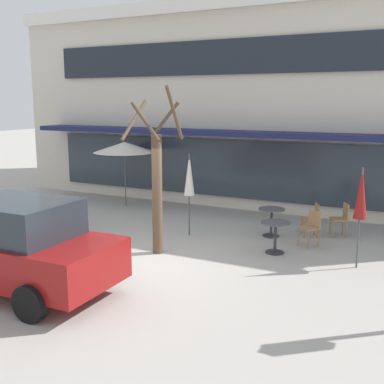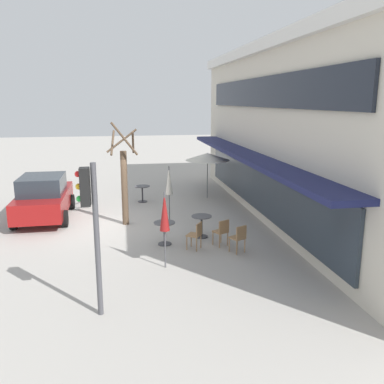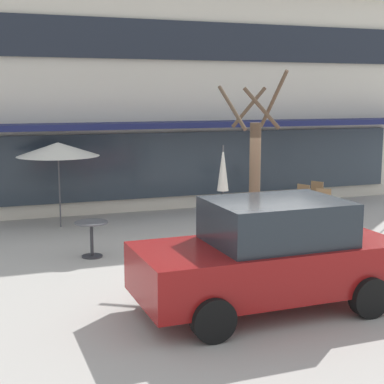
{
  "view_description": "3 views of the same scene",
  "coord_description": "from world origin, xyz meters",
  "px_view_note": "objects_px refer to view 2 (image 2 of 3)",
  "views": [
    {
      "loc": [
        5.62,
        -8.69,
        3.59
      ],
      "look_at": [
        -0.26,
        2.92,
        1.09
      ],
      "focal_mm": 45.0,
      "sensor_mm": 36.0,
      "label": 1
    },
    {
      "loc": [
        15.07,
        0.75,
        4.64
      ],
      "look_at": [
        -0.24,
        3.36,
        1.12
      ],
      "focal_mm": 38.0,
      "sensor_mm": 36.0,
      "label": 2
    },
    {
      "loc": [
        -5.58,
        -10.49,
        3.39
      ],
      "look_at": [
        -0.73,
        2.89,
        1.03
      ],
      "focal_mm": 55.0,
      "sensor_mm": 36.0,
      "label": 3
    }
  ],
  "objects_px": {
    "cafe_chair_0": "(222,231)",
    "parked_sedan": "(44,197)",
    "cafe_table_streetside": "(165,229)",
    "cafe_table_near_wall": "(202,223)",
    "cafe_chair_1": "(196,234)",
    "traffic_light_pole": "(91,215)",
    "cafe_chair_2": "(239,237)",
    "patio_umbrella_corner_open": "(169,181)",
    "patio_umbrella_green_folded": "(208,157)",
    "cafe_table_by_tree": "(142,191)",
    "street_tree": "(124,180)",
    "patio_umbrella_cream_folded": "(165,212)"
  },
  "relations": [
    {
      "from": "patio_umbrella_corner_open",
      "to": "cafe_table_by_tree",
      "type": "bearing_deg",
      "value": -165.34
    },
    {
      "from": "street_tree",
      "to": "traffic_light_pole",
      "type": "height_order",
      "value": "street_tree"
    },
    {
      "from": "cafe_table_streetside",
      "to": "cafe_table_by_tree",
      "type": "xyz_separation_m",
      "value": [
        -5.88,
        -0.43,
        0.0
      ]
    },
    {
      "from": "patio_umbrella_green_folded",
      "to": "patio_umbrella_corner_open",
      "type": "bearing_deg",
      "value": -32.01
    },
    {
      "from": "cafe_chair_1",
      "to": "traffic_light_pole",
      "type": "relative_size",
      "value": 0.26
    },
    {
      "from": "patio_umbrella_corner_open",
      "to": "cafe_chair_2",
      "type": "height_order",
      "value": "patio_umbrella_corner_open"
    },
    {
      "from": "patio_umbrella_green_folded",
      "to": "cafe_chair_0",
      "type": "relative_size",
      "value": 2.47
    },
    {
      "from": "cafe_table_by_tree",
      "to": "patio_umbrella_corner_open",
      "type": "relative_size",
      "value": 0.35
    },
    {
      "from": "cafe_table_streetside",
      "to": "street_tree",
      "type": "bearing_deg",
      "value": -153.62
    },
    {
      "from": "patio_umbrella_green_folded",
      "to": "parked_sedan",
      "type": "xyz_separation_m",
      "value": [
        2.36,
        -7.12,
        -1.14
      ]
    },
    {
      "from": "patio_umbrella_green_folded",
      "to": "parked_sedan",
      "type": "height_order",
      "value": "patio_umbrella_green_folded"
    },
    {
      "from": "cafe_table_by_tree",
      "to": "street_tree",
      "type": "height_order",
      "value": "street_tree"
    },
    {
      "from": "cafe_table_streetside",
      "to": "cafe_table_by_tree",
      "type": "distance_m",
      "value": 5.9
    },
    {
      "from": "cafe_chair_0",
      "to": "cafe_chair_2",
      "type": "distance_m",
      "value": 0.78
    },
    {
      "from": "cafe_table_by_tree",
      "to": "street_tree",
      "type": "xyz_separation_m",
      "value": [
        3.38,
        -0.81,
        1.19
      ]
    },
    {
      "from": "parked_sedan",
      "to": "cafe_chair_2",
      "type": "bearing_deg",
      "value": 53.36
    },
    {
      "from": "patio_umbrella_green_folded",
      "to": "street_tree",
      "type": "height_order",
      "value": "street_tree"
    },
    {
      "from": "cafe_table_streetside",
      "to": "traffic_light_pole",
      "type": "xyz_separation_m",
      "value": [
        4.22,
        -1.96,
        1.78
      ]
    },
    {
      "from": "cafe_chair_0",
      "to": "parked_sedan",
      "type": "height_order",
      "value": "parked_sedan"
    },
    {
      "from": "street_tree",
      "to": "cafe_chair_0",
      "type": "bearing_deg",
      "value": 45.84
    },
    {
      "from": "cafe_chair_0",
      "to": "cafe_table_near_wall",
      "type": "bearing_deg",
      "value": -154.2
    },
    {
      "from": "patio_umbrella_corner_open",
      "to": "street_tree",
      "type": "relative_size",
      "value": 0.56
    },
    {
      "from": "cafe_chair_1",
      "to": "cafe_chair_2",
      "type": "relative_size",
      "value": 1.0
    },
    {
      "from": "patio_umbrella_corner_open",
      "to": "parked_sedan",
      "type": "distance_m",
      "value": 5.08
    },
    {
      "from": "cafe_table_by_tree",
      "to": "street_tree",
      "type": "distance_m",
      "value": 3.67
    },
    {
      "from": "cafe_table_near_wall",
      "to": "cafe_table_by_tree",
      "type": "height_order",
      "value": "same"
    },
    {
      "from": "cafe_table_streetside",
      "to": "cafe_table_near_wall",
      "type": "bearing_deg",
      "value": 111.35
    },
    {
      "from": "cafe_table_streetside",
      "to": "traffic_light_pole",
      "type": "relative_size",
      "value": 0.22
    },
    {
      "from": "cafe_chair_2",
      "to": "street_tree",
      "type": "distance_m",
      "value": 5.14
    },
    {
      "from": "cafe_table_streetside",
      "to": "cafe_chair_2",
      "type": "height_order",
      "value": "cafe_chair_2"
    },
    {
      "from": "cafe_chair_1",
      "to": "traffic_light_pole",
      "type": "xyz_separation_m",
      "value": [
        3.59,
        -2.9,
        1.77
      ]
    },
    {
      "from": "cafe_table_streetside",
      "to": "patio_umbrella_corner_open",
      "type": "height_order",
      "value": "patio_umbrella_corner_open"
    },
    {
      "from": "patio_umbrella_green_folded",
      "to": "parked_sedan",
      "type": "bearing_deg",
      "value": -71.69
    },
    {
      "from": "patio_umbrella_green_folded",
      "to": "parked_sedan",
      "type": "distance_m",
      "value": 7.59
    },
    {
      "from": "patio_umbrella_cream_folded",
      "to": "cafe_chair_1",
      "type": "distance_m",
      "value": 2.01
    },
    {
      "from": "cafe_chair_2",
      "to": "parked_sedan",
      "type": "bearing_deg",
      "value": -126.64
    },
    {
      "from": "cafe_chair_1",
      "to": "street_tree",
      "type": "bearing_deg",
      "value": -145.18
    },
    {
      "from": "cafe_table_near_wall",
      "to": "street_tree",
      "type": "distance_m",
      "value": 3.46
    },
    {
      "from": "patio_umbrella_green_folded",
      "to": "patio_umbrella_cream_folded",
      "type": "distance_m",
      "value": 8.53
    },
    {
      "from": "patio_umbrella_cream_folded",
      "to": "parked_sedan",
      "type": "height_order",
      "value": "patio_umbrella_cream_folded"
    },
    {
      "from": "cafe_table_near_wall",
      "to": "cafe_chair_2",
      "type": "height_order",
      "value": "cafe_chair_2"
    },
    {
      "from": "cafe_table_streetside",
      "to": "cafe_chair_0",
      "type": "relative_size",
      "value": 0.85
    },
    {
      "from": "cafe_table_near_wall",
      "to": "cafe_chair_1",
      "type": "relative_size",
      "value": 0.85
    },
    {
      "from": "cafe_table_streetside",
      "to": "cafe_table_by_tree",
      "type": "bearing_deg",
      "value": -175.81
    },
    {
      "from": "cafe_chair_2",
      "to": "parked_sedan",
      "type": "xyz_separation_m",
      "value": [
        -4.91,
        -6.61,
        0.35
      ]
    },
    {
      "from": "cafe_chair_2",
      "to": "patio_umbrella_green_folded",
      "type": "bearing_deg",
      "value": 175.95
    },
    {
      "from": "parked_sedan",
      "to": "patio_umbrella_cream_folded",
      "type": "bearing_deg",
      "value": 36.85
    },
    {
      "from": "patio_umbrella_green_folded",
      "to": "street_tree",
      "type": "relative_size",
      "value": 0.56
    },
    {
      "from": "patio_umbrella_corner_open",
      "to": "parked_sedan",
      "type": "height_order",
      "value": "patio_umbrella_corner_open"
    },
    {
      "from": "cafe_table_near_wall",
      "to": "cafe_table_streetside",
      "type": "relative_size",
      "value": 1.0
    }
  ]
}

